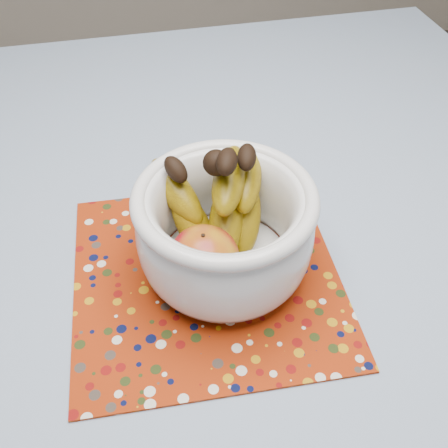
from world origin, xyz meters
name	(u,v)px	position (x,y,z in m)	size (l,w,h in m)	color
table	(224,255)	(0.00, 0.00, 0.67)	(1.20, 1.20, 0.75)	brown
tablecloth	(224,220)	(0.00, 0.00, 0.76)	(1.32, 1.32, 0.01)	#607FA0
placemat	(207,276)	(-0.05, -0.11, 0.76)	(0.35, 0.35, 0.00)	maroon
fruit_bowl	(222,221)	(-0.02, -0.09, 0.85)	(0.24, 0.24, 0.19)	silver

